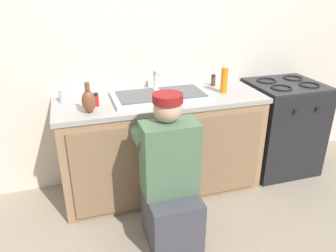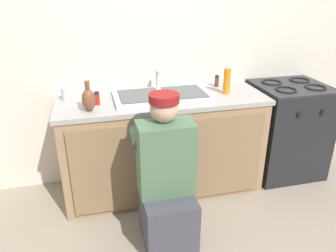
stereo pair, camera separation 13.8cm
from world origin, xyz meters
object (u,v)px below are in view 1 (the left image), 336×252
(vase_decorative, at_px, (89,101))
(spice_bottle_pepper, at_px, (213,80))
(water_glass, at_px, (63,96))
(spice_bottle_red, at_px, (96,100))
(plumber_person, at_px, (170,184))
(stove_range, at_px, (281,127))
(sink_double_basin, at_px, (161,95))
(soap_bottle_orange, at_px, (224,80))

(vase_decorative, xyz_separation_m, spice_bottle_pepper, (1.15, 0.35, -0.04))
(vase_decorative, distance_m, water_glass, 0.35)
(spice_bottle_pepper, xyz_separation_m, spice_bottle_red, (-1.09, -0.23, 0.00))
(plumber_person, xyz_separation_m, vase_decorative, (-0.47, 0.49, 0.50))
(stove_range, distance_m, vase_decorative, 1.90)
(sink_double_basin, xyz_separation_m, vase_decorative, (-0.60, -0.17, 0.07))
(water_glass, height_order, spice_bottle_red, spice_bottle_red)
(stove_range, xyz_separation_m, spice_bottle_red, (-1.76, -0.04, 0.48))
(vase_decorative, xyz_separation_m, water_glass, (-0.18, 0.30, -0.04))
(sink_double_basin, height_order, spice_bottle_pepper, sink_double_basin)
(stove_range, bearing_deg, spice_bottle_red, -178.55)
(sink_double_basin, height_order, soap_bottle_orange, soap_bottle_orange)
(plumber_person, bearing_deg, water_glass, 129.70)
(plumber_person, relative_size, spice_bottle_pepper, 10.52)
(water_glass, xyz_separation_m, spice_bottle_pepper, (1.34, 0.05, 0.00))
(stove_range, height_order, vase_decorative, vase_decorative)
(spice_bottle_red, bearing_deg, sink_double_basin, 5.01)
(soap_bottle_orange, distance_m, spice_bottle_pepper, 0.22)
(plumber_person, relative_size, water_glass, 11.04)
(vase_decorative, relative_size, spice_bottle_red, 2.19)
(spice_bottle_pepper, height_order, spice_bottle_red, same)
(stove_range, distance_m, spice_bottle_pepper, 0.84)
(water_glass, relative_size, spice_bottle_pepper, 0.95)
(vase_decorative, distance_m, soap_bottle_orange, 1.16)
(plumber_person, height_order, water_glass, plumber_person)
(sink_double_basin, xyz_separation_m, stove_range, (1.23, -0.00, -0.44))
(soap_bottle_orange, relative_size, spice_bottle_pepper, 2.38)
(soap_bottle_orange, xyz_separation_m, water_glass, (-1.34, 0.16, -0.06))
(spice_bottle_pepper, distance_m, spice_bottle_red, 1.11)
(stove_range, bearing_deg, spice_bottle_pepper, 164.58)
(stove_range, xyz_separation_m, soap_bottle_orange, (-0.67, -0.03, 0.54))
(sink_double_basin, distance_m, soap_bottle_orange, 0.57)
(vase_decorative, relative_size, water_glass, 2.30)
(vase_decorative, relative_size, spice_bottle_pepper, 2.19)
(water_glass, height_order, spice_bottle_pepper, spice_bottle_pepper)
(plumber_person, bearing_deg, stove_range, 25.86)
(stove_range, xyz_separation_m, water_glass, (-2.01, 0.13, 0.48))
(soap_bottle_orange, xyz_separation_m, spice_bottle_pepper, (-0.00, 0.21, -0.06))
(plumber_person, bearing_deg, vase_decorative, 134.03)
(plumber_person, bearing_deg, spice_bottle_pepper, 50.98)
(stove_range, relative_size, water_glass, 9.04)
(stove_range, bearing_deg, water_glass, 176.22)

